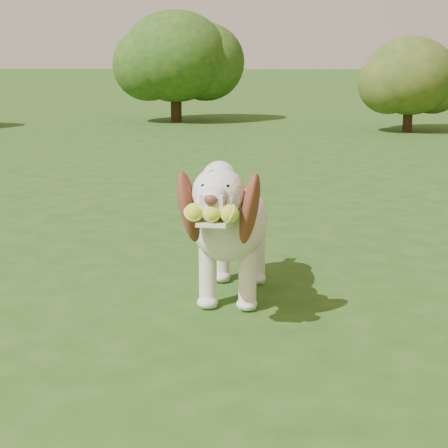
{
  "coord_description": "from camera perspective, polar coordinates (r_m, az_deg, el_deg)",
  "views": [
    {
      "loc": [
        0.49,
        -3.72,
        1.16
      ],
      "look_at": [
        0.34,
        -0.57,
        0.42
      ],
      "focal_mm": 60.0,
      "sensor_mm": 36.0,
      "label": 1
    }
  ],
  "objects": [
    {
      "name": "shrub_b",
      "position": [
        12.22,
        -3.72,
        12.63
      ],
      "size": [
        1.7,
        1.7,
        1.76
      ],
      "color": "#382314",
      "rests_on": "ground"
    },
    {
      "name": "dog",
      "position": [
        3.46,
        0.55,
        0.19
      ],
      "size": [
        0.43,
        1.1,
        0.71
      ],
      "rotation": [
        0.0,
        0.0,
        -0.1
      ],
      "color": "silver",
      "rests_on": "ground"
    },
    {
      "name": "ground",
      "position": [
        3.93,
        -4.51,
        -3.98
      ],
      "size": [
        80.0,
        80.0,
        0.0
      ],
      "primitive_type": "plane",
      "color": "#204614",
      "rests_on": "ground"
    },
    {
      "name": "shrub_c",
      "position": [
        11.02,
        13.99,
        10.9
      ],
      "size": [
        1.28,
        1.28,
        1.33
      ],
      "color": "#382314",
      "rests_on": "ground"
    }
  ]
}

